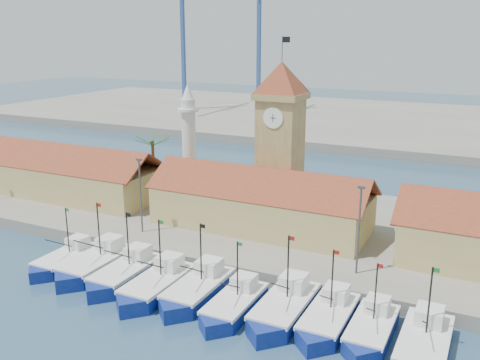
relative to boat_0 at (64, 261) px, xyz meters
The scene contains 21 objects.
ground 15.85m from the boat_0, ahead, with size 400.00×400.00×0.00m, color navy.
quay 26.40m from the boat_0, 53.77° to the left, with size 140.00×32.00×1.50m, color gray.
terminal 108.43m from the boat_0, 81.73° to the left, with size 240.00×80.00×2.00m, color gray.
boat_0 is the anchor object (origin of this frame).
boat_1 3.97m from the boat_0, ahead, with size 3.83×10.50×7.95m.
boat_2 8.12m from the boat_0, ahead, with size 3.69×10.12×7.66m.
boat_3 12.56m from the boat_0, ahead, with size 3.77×10.33×7.81m.
boat_4 16.59m from the boat_0, ahead, with size 3.75×10.26×7.77m.
boat_5 21.01m from the boat_0, ahead, with size 3.41×9.35×7.07m.
boat_6 25.36m from the boat_0, ahead, with size 3.86×10.57×8.00m.
boat_7 29.39m from the boat_0, ahead, with size 3.54×9.69×7.33m.
boat_8 33.14m from the boat_0, ahead, with size 3.31×9.08×6.87m.
boat_9 37.42m from the boat_0, ahead, with size 3.71×10.16×7.69m.
hall_left 24.06m from the boat_0, 133.47° to the left, with size 31.20×10.13×7.61m.
hall_center 23.52m from the boat_0, 47.95° to the left, with size 27.04×10.13×7.61m.
clock_tower 30.21m from the boat_0, 56.18° to the left, with size 5.80×5.80×22.70m.
minaret 26.86m from the boat_0, 88.63° to the left, with size 3.00×3.00×16.30m.
palm_tree 24.35m from the boat_0, 100.69° to the left, with size 5.60×5.03×8.39m.
lamp_posts 19.47m from the boat_0, 30.00° to the left, with size 80.70×0.25×9.03m.
crane_blue_far 111.04m from the boat_0, 115.33° to the left, with size 1.00×33.48×42.59m.
crane_blue_near 109.31m from the boat_0, 103.22° to the left, with size 1.00×32.49×40.46m.
Camera 1 is at (25.12, -36.94, 24.66)m, focal length 40.00 mm.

